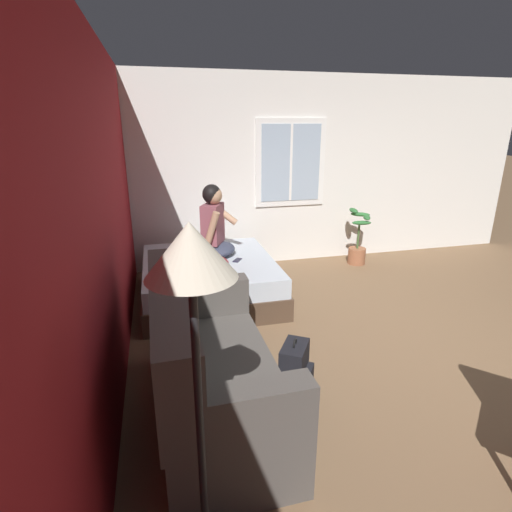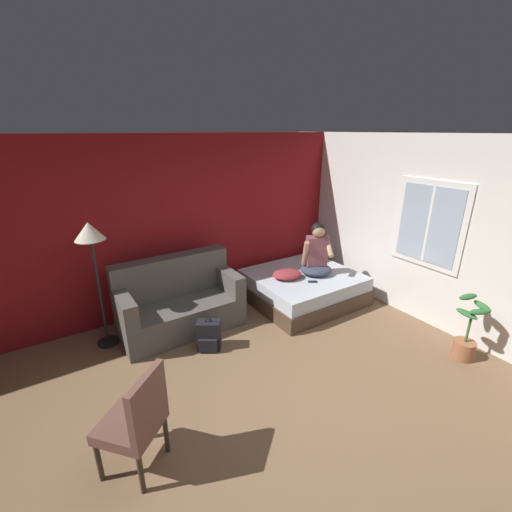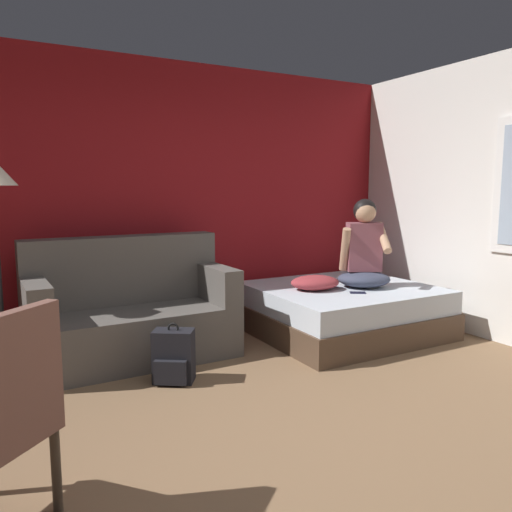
% 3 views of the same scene
% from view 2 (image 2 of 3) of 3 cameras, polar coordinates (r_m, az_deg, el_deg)
% --- Properties ---
extents(ground_plane, '(40.00, 40.00, 0.00)m').
position_cam_2_polar(ground_plane, '(3.90, 3.00, -24.38)').
color(ground_plane, brown).
extents(wall_back_accent, '(10.88, 0.16, 2.70)m').
position_cam_2_polar(wall_back_accent, '(5.44, -13.79, 4.91)').
color(wall_back_accent, maroon).
rests_on(wall_back_accent, ground).
extents(wall_side_with_window, '(0.19, 6.75, 2.70)m').
position_cam_2_polar(wall_side_with_window, '(5.35, 30.71, 2.38)').
color(wall_side_with_window, silver).
rests_on(wall_side_with_window, ground).
extents(bed, '(1.72, 1.57, 0.48)m').
position_cam_2_polar(bed, '(5.87, 7.82, -5.14)').
color(bed, '#4C3828').
rests_on(bed, ground).
extents(couch, '(1.71, 0.85, 1.04)m').
position_cam_2_polar(couch, '(5.10, -12.71, -7.63)').
color(couch, '#514C47').
rests_on(couch, ground).
extents(side_chair, '(0.65, 0.65, 0.98)m').
position_cam_2_polar(side_chair, '(3.23, -19.29, -24.25)').
color(side_chair, '#382D23').
rests_on(side_chair, ground).
extents(person_seated, '(0.66, 0.63, 0.88)m').
position_cam_2_polar(person_seated, '(5.67, 10.09, 0.37)').
color(person_seated, '#383D51').
rests_on(person_seated, bed).
extents(backpack, '(0.35, 0.34, 0.46)m').
position_cam_2_polar(backpack, '(4.66, -7.88, -13.04)').
color(backpack, black).
rests_on(backpack, ground).
extents(throw_pillow, '(0.55, 0.47, 0.14)m').
position_cam_2_polar(throw_pillow, '(5.54, 5.20, -3.07)').
color(throw_pillow, '#993338').
rests_on(throw_pillow, bed).
extents(cell_phone, '(0.16, 0.13, 0.01)m').
position_cam_2_polar(cell_phone, '(5.49, 9.42, -4.24)').
color(cell_phone, black).
rests_on(cell_phone, bed).
extents(floor_lamp, '(0.36, 0.36, 1.70)m').
position_cam_2_polar(floor_lamp, '(4.65, -25.77, 1.85)').
color(floor_lamp, black).
rests_on(floor_lamp, ground).
extents(potted_plant, '(0.39, 0.37, 0.85)m').
position_cam_2_polar(potted_plant, '(5.12, 31.65, -11.48)').
color(potted_plant, '#995B3D').
rests_on(potted_plant, ground).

